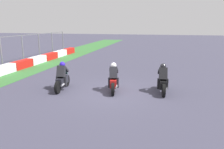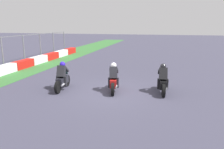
% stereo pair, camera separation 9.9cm
% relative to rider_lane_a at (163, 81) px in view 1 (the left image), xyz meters
% --- Properties ---
extents(ground_plane, '(120.00, 120.00, 0.00)m').
position_rel_rider_lane_a_xyz_m(ground_plane, '(-0.55, 2.57, -0.62)').
color(ground_plane, '#3D3B4D').
extents(rider_lane_a, '(2.04, 0.57, 1.51)m').
position_rel_rider_lane_a_xyz_m(rider_lane_a, '(0.00, 0.00, 0.00)').
color(rider_lane_a, black).
rests_on(rider_lane_a, ground_plane).
extents(rider_lane_b, '(2.03, 0.62, 1.51)m').
position_rel_rider_lane_a_xyz_m(rider_lane_b, '(-0.36, 2.49, 0.00)').
color(rider_lane_b, black).
rests_on(rider_lane_b, ground_plane).
extents(rider_lane_c, '(2.04, 0.57, 1.51)m').
position_rel_rider_lane_a_xyz_m(rider_lane_c, '(-0.70, 5.24, 0.00)').
color(rider_lane_c, black).
rests_on(rider_lane_c, ground_plane).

